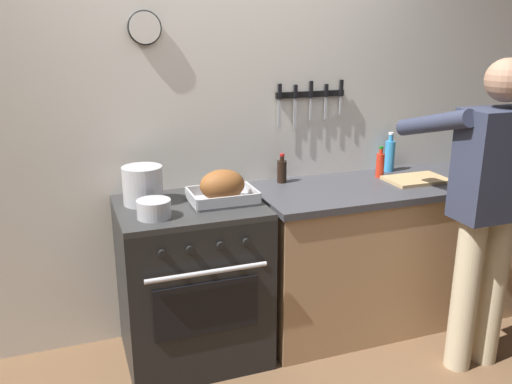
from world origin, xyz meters
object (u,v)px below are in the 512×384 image
at_px(person_cook, 488,199).
at_px(bottle_dish_soap, 390,155).
at_px(stock_pot, 143,185).
at_px(bottle_hot_sauce, 380,164).
at_px(saucepan, 154,209).
at_px(stove, 192,282).
at_px(roasting_pan, 222,188).
at_px(cutting_board, 416,179).
at_px(bottle_soy_sauce, 282,171).

height_order(person_cook, bottle_dish_soap, person_cook).
xyz_separation_m(stock_pot, bottle_dish_soap, (1.60, 0.14, 0.00)).
bearing_deg(bottle_hot_sauce, bottle_dish_soap, 38.30).
xyz_separation_m(saucepan, bottle_hot_sauce, (1.45, 0.27, 0.04)).
bearing_deg(stock_pot, stove, -24.28).
bearing_deg(roasting_pan, stock_pot, 163.53).
xyz_separation_m(person_cook, cutting_board, (-0.03, 0.56, -0.04)).
bearing_deg(cutting_board, stock_pot, 175.53).
relative_size(stock_pot, bottle_soy_sauce, 1.20).
xyz_separation_m(stove, roasting_pan, (0.18, -0.02, 0.53)).
distance_m(stove, cutting_board, 1.48).
bearing_deg(saucepan, person_cook, -15.39).
xyz_separation_m(saucepan, bottle_dish_soap, (1.59, 0.38, 0.06)).
bearing_deg(bottle_dish_soap, stove, -170.20).
relative_size(saucepan, cutting_board, 0.46).
height_order(stove, bottle_soy_sauce, bottle_soy_sauce).
distance_m(stove, roasting_pan, 0.56).
xyz_separation_m(cutting_board, bottle_hot_sauce, (-0.16, 0.16, 0.07)).
xyz_separation_m(person_cook, stock_pot, (-1.65, 0.69, 0.05)).
distance_m(person_cook, roasting_pan, 1.37).
relative_size(cutting_board, bottle_hot_sauce, 1.85).
distance_m(bottle_hot_sauce, bottle_soy_sauce, 0.63).
bearing_deg(stock_pot, saucepan, -86.67).
distance_m(cutting_board, bottle_soy_sauce, 0.82).
height_order(roasting_pan, bottle_hot_sauce, bottle_hot_sauce).
bearing_deg(saucepan, roasting_pan, 17.71).
bearing_deg(stock_pot, bottle_dish_soap, 4.92).
relative_size(person_cook, stock_pot, 7.85).
bearing_deg(bottle_soy_sauce, saucepan, -156.17).
bearing_deg(stove, saucepan, -145.89).
height_order(bottle_soy_sauce, bottle_dish_soap, bottle_dish_soap).
distance_m(cutting_board, bottle_dish_soap, 0.28).
relative_size(stove, bottle_soy_sauce, 5.09).
bearing_deg(bottle_hot_sauce, stock_pot, -178.88).
distance_m(roasting_pan, stock_pot, 0.42).
relative_size(cutting_board, bottle_soy_sauce, 2.04).
relative_size(person_cook, bottle_hot_sauce, 8.51).
bearing_deg(cutting_board, bottle_hot_sauce, 135.94).
distance_m(stove, saucepan, 0.56).
bearing_deg(bottle_dish_soap, roasting_pan, -167.96).
bearing_deg(saucepan, bottle_hot_sauce, 10.56).
bearing_deg(roasting_pan, bottle_dish_soap, 12.04).
bearing_deg(bottle_dish_soap, saucepan, -166.55).
bearing_deg(stove, stock_pot, 155.72).
bearing_deg(stove, person_cook, -22.51).
bearing_deg(saucepan, bottle_soy_sauce, 23.83).
bearing_deg(person_cook, roasting_pan, 67.85).
relative_size(stock_pot, cutting_board, 0.59).
distance_m(person_cook, bottle_dish_soap, 0.83).
bearing_deg(stove, bottle_hot_sauce, 5.94).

